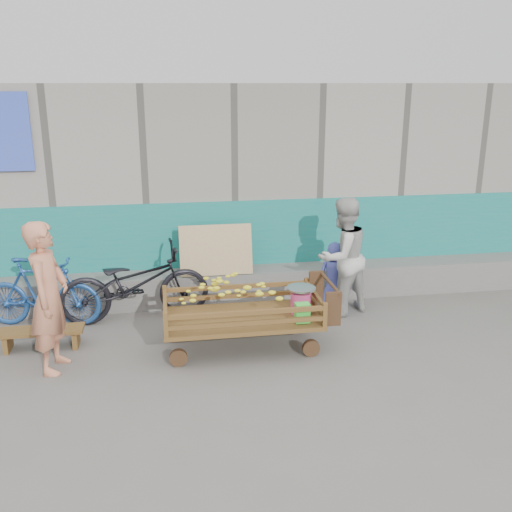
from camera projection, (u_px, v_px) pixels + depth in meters
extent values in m
plane|color=#5C5A54|center=(209.00, 384.00, 5.92)|extent=(80.00, 80.00, 0.00)
cube|color=gray|center=(186.00, 178.00, 9.36)|extent=(12.00, 3.00, 3.00)
cube|color=#10797A|center=(193.00, 251.00, 8.16)|extent=(12.00, 0.03, 1.40)
cube|color=#5D5A57|center=(195.00, 287.00, 8.08)|extent=(12.00, 0.50, 0.45)
cube|color=tan|center=(216.00, 250.00, 7.84)|extent=(1.00, 0.19, 0.68)
cube|color=blue|center=(9.00, 132.00, 7.29)|extent=(0.55, 0.03, 1.00)
cube|color=brown|center=(242.00, 319.00, 6.62)|extent=(1.80, 0.90, 0.05)
cylinder|color=#3A2915|center=(178.00, 358.00, 6.27)|extent=(0.20, 0.06, 0.20)
cube|color=brown|center=(166.00, 325.00, 6.04)|extent=(0.05, 0.05, 0.28)
cylinder|color=#3A2915|center=(177.00, 333.00, 6.90)|extent=(0.20, 0.06, 0.20)
cube|color=brown|center=(165.00, 297.00, 6.84)|extent=(0.05, 0.05, 0.28)
cylinder|color=#3A2915|center=(311.00, 348.00, 6.51)|extent=(0.20, 0.06, 0.20)
cube|color=brown|center=(325.00, 315.00, 6.31)|extent=(0.05, 0.05, 0.28)
cylinder|color=#3A2915|center=(298.00, 325.00, 7.13)|extent=(0.20, 0.06, 0.20)
cube|color=brown|center=(306.00, 289.00, 7.11)|extent=(0.05, 0.05, 0.28)
cube|color=brown|center=(247.00, 323.00, 6.19)|extent=(1.74, 0.04, 0.05)
cube|color=brown|center=(247.00, 313.00, 6.15)|extent=(1.74, 0.04, 0.05)
cube|color=brown|center=(237.00, 296.00, 6.98)|extent=(1.74, 0.04, 0.05)
cube|color=brown|center=(237.00, 286.00, 6.95)|extent=(1.74, 0.04, 0.05)
cube|color=brown|center=(165.00, 313.00, 6.45)|extent=(0.04, 0.84, 0.05)
cube|color=brown|center=(165.00, 303.00, 6.42)|extent=(0.04, 0.84, 0.05)
cube|color=brown|center=(315.00, 304.00, 6.72)|extent=(0.04, 0.84, 0.05)
cube|color=brown|center=(315.00, 295.00, 6.69)|extent=(0.04, 0.84, 0.05)
cylinder|color=#3A2915|center=(330.00, 283.00, 6.68)|extent=(0.04, 0.80, 0.04)
cube|color=#3A2915|center=(316.00, 287.00, 7.06)|extent=(0.18, 0.04, 0.40)
cube|color=#3A2915|center=(333.00, 309.00, 6.36)|extent=(0.18, 0.04, 0.40)
ellipsoid|color=#F6F33D|center=(233.00, 299.00, 6.54)|extent=(1.30, 0.70, 0.44)
cylinder|color=#E3438A|center=(301.00, 303.00, 6.69)|extent=(0.24, 0.24, 0.26)
cylinder|color=silver|center=(301.00, 291.00, 6.64)|extent=(0.03, 0.03, 0.06)
cylinder|color=silver|center=(301.00, 288.00, 6.63)|extent=(0.34, 0.34, 0.02)
cube|color=#3BD83E|center=(302.00, 313.00, 6.42)|extent=(0.16, 0.12, 0.22)
cube|color=brown|center=(41.00, 331.00, 6.67)|extent=(0.96, 0.29, 0.04)
cube|color=brown|center=(8.00, 343.00, 6.65)|extent=(0.06, 0.27, 0.19)
cube|color=brown|center=(76.00, 338.00, 6.77)|extent=(0.06, 0.27, 0.19)
imported|color=#CB7B59|center=(49.00, 297.00, 6.02)|extent=(0.49, 0.66, 1.66)
imported|color=#B9B9B4|center=(342.00, 257.00, 7.55)|extent=(0.96, 0.88, 1.59)
imported|color=#40479F|center=(335.00, 276.00, 7.81)|extent=(0.49, 0.35, 0.94)
imported|color=black|center=(135.00, 284.00, 7.40)|extent=(1.98, 0.88, 1.01)
imported|color=#224E96|center=(42.00, 292.00, 7.24)|extent=(1.57, 0.70, 0.91)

